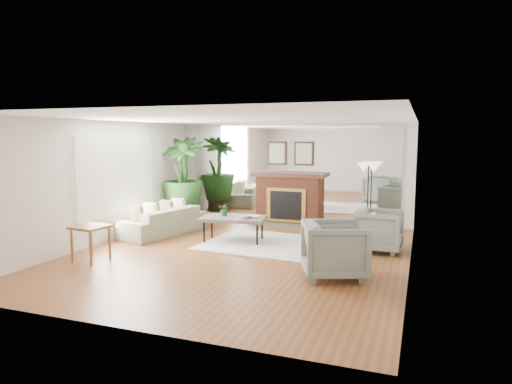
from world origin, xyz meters
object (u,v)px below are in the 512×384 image
at_px(coffee_table, 234,219).
at_px(armchair_front, 335,250).
at_px(fireplace, 288,197).
at_px(potted_ficus, 183,177).
at_px(sofa, 163,221).
at_px(armchair_back, 379,231).
at_px(floor_lamp, 368,173).
at_px(side_table, 90,231).

xyz_separation_m(coffee_table, armchair_front, (2.40, -1.63, -0.05)).
relative_size(fireplace, armchair_front, 2.13).
relative_size(fireplace, potted_ficus, 0.95).
height_order(coffee_table, armchair_front, armchair_front).
height_order(sofa, armchair_back, armchair_back).
distance_m(coffee_table, armchair_back, 2.90).
bearing_deg(potted_ficus, armchair_back, -14.22).
bearing_deg(coffee_table, potted_ficus, 143.19).
bearing_deg(floor_lamp, armchair_back, -77.37).
relative_size(sofa, side_table, 3.29).
height_order(sofa, floor_lamp, floor_lamp).
relative_size(armchair_front, side_table, 1.53).
bearing_deg(coffee_table, floor_lamp, 42.05).
xyz_separation_m(armchair_back, side_table, (-4.69, -2.44, 0.13)).
relative_size(sofa, potted_ficus, 0.96).
bearing_deg(floor_lamp, coffee_table, -137.95).
xyz_separation_m(coffee_table, sofa, (-1.74, 0.12, -0.18)).
relative_size(armchair_front, potted_ficus, 0.45).
relative_size(coffee_table, sofa, 0.69).
bearing_deg(coffee_table, armchair_front, -34.23).
distance_m(sofa, floor_lamp, 4.81).
distance_m(fireplace, coffee_table, 2.43).
relative_size(sofa, armchair_front, 2.15).
bearing_deg(armchair_front, armchair_back, -35.12).
height_order(coffee_table, floor_lamp, floor_lamp).
distance_m(coffee_table, floor_lamp, 3.41).
xyz_separation_m(sofa, side_table, (-0.06, -2.30, 0.23)).
distance_m(armchair_back, side_table, 5.29).
height_order(armchair_front, side_table, armchair_front).
relative_size(coffee_table, armchair_front, 1.48).
distance_m(side_table, potted_ficus, 3.74).
height_order(coffee_table, side_table, side_table).
bearing_deg(fireplace, sofa, -134.69).
xyz_separation_m(coffee_table, armchair_back, (2.89, 0.26, -0.09)).
xyz_separation_m(side_table, potted_ficus, (-0.21, 3.69, 0.63)).
relative_size(side_table, floor_lamp, 0.40).
bearing_deg(sofa, armchair_front, 80.06).
xyz_separation_m(coffee_table, side_table, (-1.80, -2.18, 0.04)).
relative_size(armchair_back, armchair_front, 0.91).
bearing_deg(potted_ficus, armchair_front, -35.43).
xyz_separation_m(armchair_front, side_table, (-4.20, -0.55, 0.09)).
height_order(fireplace, sofa, fireplace).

